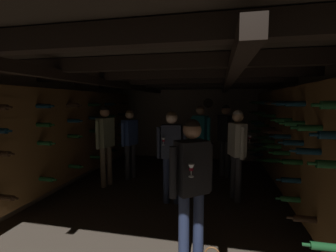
{
  "coord_description": "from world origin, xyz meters",
  "views": [
    {
      "loc": [
        0.9,
        -4.32,
        1.82
      ],
      "look_at": [
        -0.09,
        0.24,
        1.34
      ],
      "focal_mm": 25.4,
      "sensor_mm": 36.0,
      "label": 1
    }
  ],
  "objects_px": {
    "display_bottle": "(189,141)",
    "person_guest_near_right": "(192,178)",
    "person_guest_mid_right": "(237,146)",
    "person_guest_far_left": "(130,137)",
    "wine_crate_stack": "(189,157)",
    "person_guest_rear_center": "(200,133)",
    "person_host_center": "(172,148)",
    "person_guest_far_right": "(225,133)",
    "person_guest_mid_left": "(106,138)"
  },
  "relations": [
    {
      "from": "display_bottle",
      "to": "person_guest_near_right",
      "type": "relative_size",
      "value": 0.21
    },
    {
      "from": "person_guest_rear_center",
      "to": "display_bottle",
      "type": "bearing_deg",
      "value": 122.05
    },
    {
      "from": "person_guest_mid_right",
      "to": "person_host_center",
      "type": "bearing_deg",
      "value": -161.43
    },
    {
      "from": "person_guest_mid_left",
      "to": "person_guest_mid_right",
      "type": "height_order",
      "value": "person_guest_mid_left"
    },
    {
      "from": "person_guest_rear_center",
      "to": "person_guest_mid_right",
      "type": "distance_m",
      "value": 1.61
    },
    {
      "from": "person_guest_far_left",
      "to": "person_guest_mid_right",
      "type": "bearing_deg",
      "value": -17.44
    },
    {
      "from": "display_bottle",
      "to": "person_guest_near_right",
      "type": "height_order",
      "value": "person_guest_near_right"
    },
    {
      "from": "wine_crate_stack",
      "to": "person_guest_far_left",
      "type": "bearing_deg",
      "value": -135.7
    },
    {
      "from": "person_host_center",
      "to": "person_guest_mid_left",
      "type": "xyz_separation_m",
      "value": [
        -1.55,
        0.57,
        0.05
      ]
    },
    {
      "from": "wine_crate_stack",
      "to": "person_guest_near_right",
      "type": "relative_size",
      "value": 0.37
    },
    {
      "from": "person_guest_mid_right",
      "to": "person_guest_far_left",
      "type": "xyz_separation_m",
      "value": [
        -2.35,
        0.74,
        -0.03
      ]
    },
    {
      "from": "person_host_center",
      "to": "person_guest_mid_right",
      "type": "height_order",
      "value": "person_guest_mid_right"
    },
    {
      "from": "display_bottle",
      "to": "person_guest_rear_center",
      "type": "height_order",
      "value": "person_guest_rear_center"
    },
    {
      "from": "person_host_center",
      "to": "person_guest_far_right",
      "type": "bearing_deg",
      "value": 61.7
    },
    {
      "from": "person_host_center",
      "to": "person_guest_rear_center",
      "type": "bearing_deg",
      "value": 78.56
    },
    {
      "from": "person_guest_far_right",
      "to": "person_guest_mid_right",
      "type": "distance_m",
      "value": 1.42
    },
    {
      "from": "display_bottle",
      "to": "person_guest_mid_left",
      "type": "relative_size",
      "value": 0.2
    },
    {
      "from": "person_guest_near_right",
      "to": "person_guest_far_right",
      "type": "relative_size",
      "value": 0.94
    },
    {
      "from": "person_guest_near_right",
      "to": "person_guest_rear_center",
      "type": "height_order",
      "value": "person_guest_rear_center"
    },
    {
      "from": "person_guest_rear_center",
      "to": "person_guest_mid_right",
      "type": "relative_size",
      "value": 1.03
    },
    {
      "from": "person_guest_rear_center",
      "to": "person_host_center",
      "type": "bearing_deg",
      "value": -101.44
    },
    {
      "from": "person_guest_mid_left",
      "to": "person_guest_far_left",
      "type": "height_order",
      "value": "person_guest_mid_left"
    },
    {
      "from": "person_guest_far_right",
      "to": "person_guest_mid_right",
      "type": "bearing_deg",
      "value": -83.04
    },
    {
      "from": "person_guest_far_right",
      "to": "person_guest_far_left",
      "type": "distance_m",
      "value": 2.28
    },
    {
      "from": "person_host_center",
      "to": "person_guest_mid_right",
      "type": "bearing_deg",
      "value": 18.57
    },
    {
      "from": "person_guest_far_right",
      "to": "person_guest_rear_center",
      "type": "height_order",
      "value": "person_guest_far_right"
    },
    {
      "from": "person_guest_mid_left",
      "to": "person_guest_mid_right",
      "type": "bearing_deg",
      "value": -4.01
    },
    {
      "from": "person_guest_mid_right",
      "to": "person_guest_near_right",
      "type": "bearing_deg",
      "value": -107.71
    },
    {
      "from": "person_host_center",
      "to": "person_guest_far_right",
      "type": "xyz_separation_m",
      "value": [
        0.97,
        1.79,
        0.06
      ]
    },
    {
      "from": "wine_crate_stack",
      "to": "person_guest_near_right",
      "type": "xyz_separation_m",
      "value": [
        0.5,
        -3.86,
        0.69
      ]
    },
    {
      "from": "wine_crate_stack",
      "to": "person_guest_mid_right",
      "type": "relative_size",
      "value": 0.36
    },
    {
      "from": "person_guest_near_right",
      "to": "person_guest_far_left",
      "type": "xyz_separation_m",
      "value": [
        -1.75,
        2.64,
        -0.0
      ]
    },
    {
      "from": "person_guest_near_right",
      "to": "display_bottle",
      "type": "bearing_deg",
      "value": 97.66
    },
    {
      "from": "person_host_center",
      "to": "wine_crate_stack",
      "type": "bearing_deg",
      "value": 89.2
    },
    {
      "from": "person_guest_far_right",
      "to": "person_guest_mid_right",
      "type": "height_order",
      "value": "person_guest_far_right"
    },
    {
      "from": "person_guest_far_right",
      "to": "display_bottle",
      "type": "bearing_deg",
      "value": 149.31
    },
    {
      "from": "display_bottle",
      "to": "person_guest_rear_center",
      "type": "xyz_separation_m",
      "value": [
        0.36,
        -0.57,
        0.32
      ]
    },
    {
      "from": "person_host_center",
      "to": "person_guest_far_left",
      "type": "bearing_deg",
      "value": 137.34
    },
    {
      "from": "person_host_center",
      "to": "person_guest_near_right",
      "type": "height_order",
      "value": "person_host_center"
    },
    {
      "from": "person_guest_near_right",
      "to": "person_guest_mid_right",
      "type": "xyz_separation_m",
      "value": [
        0.61,
        1.9,
        0.03
      ]
    },
    {
      "from": "person_guest_rear_center",
      "to": "person_guest_mid_right",
      "type": "height_order",
      "value": "person_guest_rear_center"
    },
    {
      "from": "person_host_center",
      "to": "person_guest_rear_center",
      "type": "distance_m",
      "value": 1.83
    },
    {
      "from": "person_host_center",
      "to": "person_guest_far_right",
      "type": "relative_size",
      "value": 0.95
    },
    {
      "from": "person_guest_far_left",
      "to": "person_host_center",
      "type": "bearing_deg",
      "value": -42.66
    },
    {
      "from": "display_bottle",
      "to": "wine_crate_stack",
      "type": "bearing_deg",
      "value": -37.31
    },
    {
      "from": "display_bottle",
      "to": "person_guest_near_right",
      "type": "bearing_deg",
      "value": -82.34
    },
    {
      "from": "wine_crate_stack",
      "to": "person_guest_rear_center",
      "type": "relative_size",
      "value": 0.35
    },
    {
      "from": "person_guest_mid_right",
      "to": "person_guest_far_left",
      "type": "distance_m",
      "value": 2.47
    },
    {
      "from": "person_guest_rear_center",
      "to": "person_guest_mid_right",
      "type": "xyz_separation_m",
      "value": [
        0.77,
        -1.41,
        -0.04
      ]
    },
    {
      "from": "display_bottle",
      "to": "person_guest_rear_center",
      "type": "distance_m",
      "value": 0.74
    }
  ]
}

